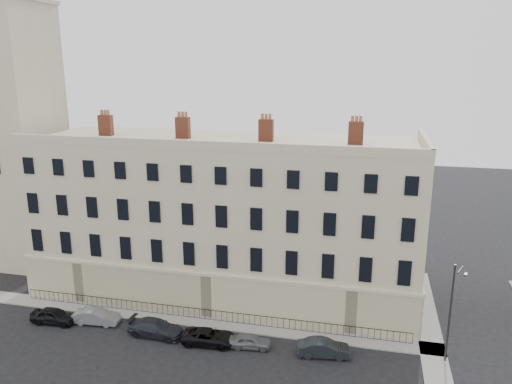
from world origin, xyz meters
TOP-DOWN VIEW (x-y plane):
  - ground at (0.00, 0.00)m, footprint 160.00×160.00m
  - terrace at (-5.97, 11.97)m, footprint 36.22×12.22m
  - church_tower at (-30.00, 14.00)m, footprint 8.00×8.13m
  - pavement_terrace at (-10.00, 5.00)m, footprint 48.00×2.00m
  - pavement_east_return at (13.00, 8.00)m, footprint 2.00×24.00m
  - railings at (-6.00, 5.40)m, footprint 35.00×0.04m
  - car_a at (-18.63, 1.97)m, footprint 4.06×1.77m
  - car_b at (-14.98, 2.74)m, footprint 4.11×1.72m
  - car_c at (-9.11, 2.07)m, footprint 4.83×2.15m
  - car_d at (-4.44, 1.87)m, footprint 4.52×2.32m
  - car_e at (-1.11, 2.07)m, footprint 3.44×1.70m
  - car_f at (4.72, 2.24)m, footprint 4.20×1.95m
  - streetlamp at (13.78, 3.44)m, footprint 0.76×1.63m

SIDE VIEW (x-z plane):
  - ground at x=0.00m, z-range 0.00..0.00m
  - pavement_terrace at x=-10.00m, z-range 0.00..0.12m
  - pavement_east_return at x=13.00m, z-range 0.00..0.12m
  - railings at x=-6.00m, z-range 0.07..1.03m
  - car_e at x=-1.11m, z-range 0.00..1.13m
  - car_d at x=-4.44m, z-range 0.00..1.22m
  - car_b at x=-14.98m, z-range 0.00..1.32m
  - car_f at x=4.72m, z-range 0.00..1.33m
  - car_a at x=-18.63m, z-range 0.00..1.36m
  - car_c at x=-9.11m, z-range 0.00..1.38m
  - streetlamp at x=13.78m, z-range 0.43..8.36m
  - terrace at x=-5.97m, z-range -1.00..16.00m
  - church_tower at x=-30.00m, z-range -3.34..40.66m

